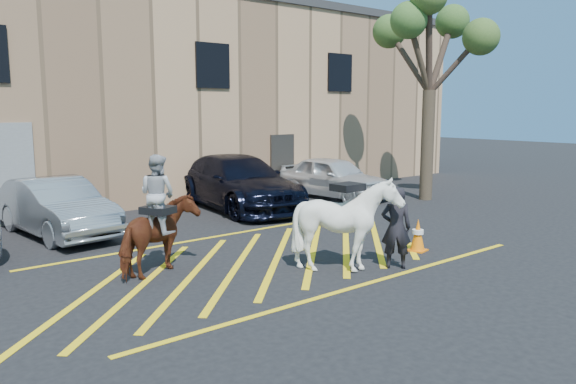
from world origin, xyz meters
TOP-DOWN VIEW (x-y plane):
  - ground at (0.00, 0.00)m, footprint 90.00×90.00m
  - car_silver_sedan at (-2.98, 4.87)m, footprint 1.95×4.52m
  - car_blue_suv at (2.74, 5.15)m, footprint 3.08×6.05m
  - car_white_suv at (6.61, 4.80)m, footprint 2.05×4.45m
  - handler at (1.33, -2.44)m, footprint 0.71×0.70m
  - warehouse at (-0.01, 11.99)m, footprint 32.42×10.20m
  - hatching_zone at (-0.00, -0.30)m, footprint 12.60×5.12m
  - mounted_bay at (-2.52, 0.20)m, footprint 1.94×1.46m
  - saddled_white at (0.43, -1.96)m, footprint 1.55×1.73m
  - traffic_cone at (2.78, -1.88)m, footprint 0.45×0.45m
  - tree at (8.81, 2.43)m, footprint 3.99×4.37m

SIDE VIEW (x-z plane):
  - ground at x=0.00m, z-range 0.00..0.00m
  - hatching_zone at x=0.00m, z-range 0.00..0.01m
  - traffic_cone at x=2.78m, z-range 0.00..0.73m
  - car_silver_sedan at x=-2.98m, z-range 0.00..1.45m
  - car_white_suv at x=6.61m, z-range 0.00..1.48m
  - handler at x=1.33m, z-range 0.00..1.65m
  - car_blue_suv at x=2.74m, z-range 0.00..1.68m
  - mounted_bay at x=-2.52m, z-range -0.22..2.11m
  - saddled_white at x=0.43m, z-range 0.01..1.89m
  - warehouse at x=-0.01m, z-range 0.00..7.30m
  - tree at x=8.81m, z-range 2.04..9.35m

